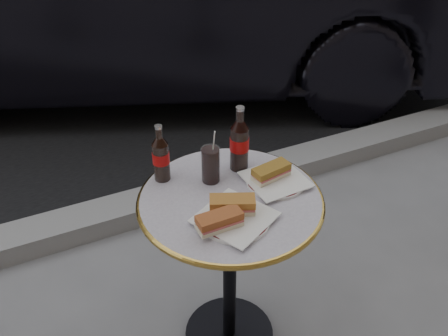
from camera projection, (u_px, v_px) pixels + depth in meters
name	position (u px, v px, depth m)	size (l,w,h in m)	color
ground	(229.00, 336.00, 2.07)	(80.00, 80.00, 0.00)	slate
asphalt_road	(42.00, 4.00, 5.77)	(40.00, 8.00, 0.00)	black
curb	(157.00, 203.00, 2.70)	(40.00, 0.20, 0.12)	gray
bistro_table	(230.00, 275.00, 1.86)	(0.62, 0.62, 0.73)	#BAB2C4
plate_left	(235.00, 219.00, 1.55)	(0.22, 0.22, 0.01)	white
plate_right	(275.00, 181.00, 1.71)	(0.20, 0.20, 0.01)	white
sandwich_left_a	(219.00, 222.00, 1.49)	(0.14, 0.06, 0.05)	#A45329
sandwich_left_b	(232.00, 206.00, 1.55)	(0.14, 0.07, 0.05)	#B26F2D
sandwich_right	(271.00, 173.00, 1.70)	(0.13, 0.06, 0.05)	olive
cola_bottle_left	(161.00, 153.00, 1.67)	(0.06, 0.06, 0.21)	black
cola_bottle_right	(239.00, 138.00, 1.72)	(0.07, 0.07, 0.25)	black
cola_glass	(211.00, 165.00, 1.69)	(0.06, 0.06, 0.13)	black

